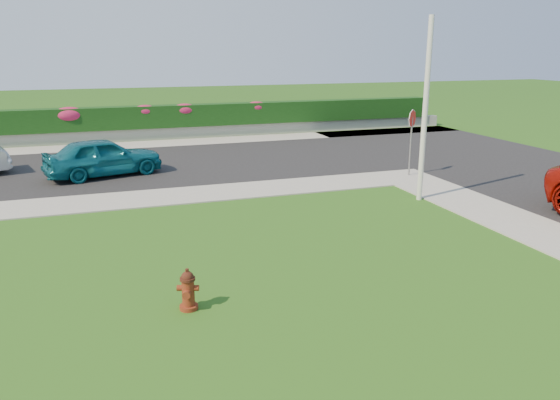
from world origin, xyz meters
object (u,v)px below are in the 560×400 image
object	(u,v)px
sedan_teal	(103,157)
fire_hydrant	(188,290)
utility_pole	(425,111)
stop_sign	(412,127)

from	to	relation	value
sedan_teal	fire_hydrant	bearing A→B (deg)	169.88
sedan_teal	utility_pole	distance (m)	11.20
sedan_teal	utility_pole	size ratio (longest dim) A/B	0.75
stop_sign	sedan_teal	bearing A→B (deg)	147.42
fire_hydrant	stop_sign	xyz separation A→B (m)	(9.33, 7.92, 1.41)
fire_hydrant	sedan_teal	bearing A→B (deg)	114.86
fire_hydrant	utility_pole	bearing A→B (deg)	51.59
utility_pole	stop_sign	bearing A→B (deg)	63.95
utility_pole	stop_sign	distance (m)	3.35
fire_hydrant	sedan_teal	size ratio (longest dim) A/B	0.19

